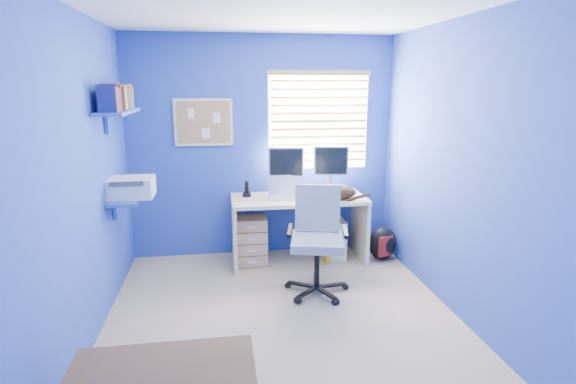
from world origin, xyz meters
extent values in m
cube|color=tan|center=(0.00, 0.00, 0.00)|extent=(3.00, 3.20, 0.00)
cube|color=white|center=(0.00, 0.00, 2.50)|extent=(3.00, 3.20, 0.00)
cube|color=#2A47A8|center=(0.00, 1.60, 1.25)|extent=(3.00, 0.01, 2.50)
cube|color=#2A47A8|center=(0.00, -1.60, 1.25)|extent=(3.00, 0.01, 2.50)
cube|color=#2A47A8|center=(-1.50, 0.00, 1.25)|extent=(0.01, 3.20, 2.50)
cube|color=#2A47A8|center=(1.50, 0.00, 1.25)|extent=(0.01, 3.20, 2.50)
cube|color=beige|center=(0.36, 1.26, 0.37)|extent=(1.48, 0.65, 0.74)
cube|color=silver|center=(0.20, 1.24, 0.85)|extent=(0.34, 0.27, 0.22)
cube|color=silver|center=(0.24, 1.42, 1.01)|extent=(0.41, 0.18, 0.54)
cube|color=silver|center=(0.76, 1.43, 1.01)|extent=(0.41, 0.17, 0.54)
cube|color=black|center=(-0.20, 1.38, 0.82)|extent=(0.09, 0.11, 0.17)
imported|color=#135D20|center=(0.74, 1.31, 0.79)|extent=(0.10, 0.09, 0.10)
cylinder|color=silver|center=(0.89, 1.40, 0.78)|extent=(0.13, 0.13, 0.07)
ellipsoid|color=black|center=(0.77, 1.09, 0.81)|extent=(0.46, 0.35, 0.15)
cube|color=beige|center=(0.81, 1.32, 0.23)|extent=(0.21, 0.45, 0.45)
cube|color=tan|center=(-0.18, 1.23, 0.27)|extent=(0.35, 0.28, 0.54)
cube|color=yellow|center=(0.67, 1.12, 0.12)|extent=(0.03, 0.17, 0.24)
ellipsoid|color=black|center=(1.32, 1.13, 0.19)|extent=(0.40, 0.35, 0.38)
cylinder|color=black|center=(0.39, 0.41, 0.03)|extent=(0.70, 0.70, 0.06)
cylinder|color=black|center=(0.39, 0.41, 0.27)|extent=(0.06, 0.06, 0.41)
cube|color=gray|center=(0.39, 0.41, 0.51)|extent=(0.57, 0.57, 0.08)
cube|color=gray|center=(0.44, 0.63, 0.78)|extent=(0.44, 0.15, 0.46)
cube|color=white|center=(0.65, 1.59, 1.55)|extent=(1.15, 0.01, 1.10)
cube|color=#C58F43|center=(0.65, 1.56, 1.55)|extent=(1.10, 0.03, 1.00)
cube|color=beige|center=(-0.65, 1.58, 1.55)|extent=(0.64, 0.02, 0.52)
cube|color=tan|center=(-0.65, 1.57, 1.55)|extent=(0.58, 0.01, 0.46)
cube|color=#2E56B6|center=(-1.36, 0.75, 0.92)|extent=(0.26, 0.55, 0.03)
cube|color=silver|center=(-1.32, 0.75, 1.02)|extent=(0.42, 0.34, 0.18)
cube|color=#2E56B6|center=(-1.37, 0.75, 1.72)|extent=(0.24, 0.90, 0.03)
cube|color=navy|center=(-1.38, 0.75, 1.84)|extent=(0.15, 0.80, 0.22)
camera|label=1|loc=(-0.49, -3.49, 1.96)|focal=28.00mm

